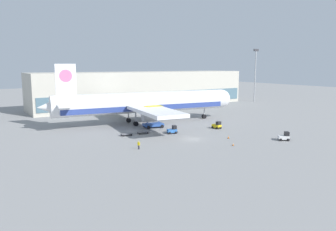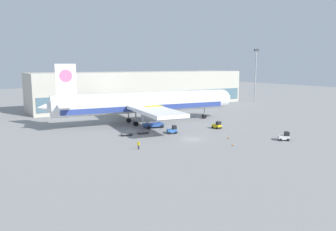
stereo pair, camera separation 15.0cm
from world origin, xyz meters
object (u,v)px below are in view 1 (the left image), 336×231
object	(u,v)px
baggage_dolly_second	(143,132)
ground_crew_near	(139,144)
scissor_lift_loader	(153,120)
traffic_cone_far	(228,137)
airplane_main	(143,103)
traffic_cone_near	(233,144)
baggage_tug_foreground	(217,125)
baggage_tug_mid	(173,130)
baggage_dolly_lead	(127,134)
baggage_tug_far	(284,137)
light_mast	(255,71)

from	to	relation	value
baggage_dolly_second	ground_crew_near	bearing A→B (deg)	-116.23
scissor_lift_loader	traffic_cone_far	distance (m)	22.31
airplane_main	ground_crew_near	size ratio (longest dim) A/B	33.89
ground_crew_near	traffic_cone_near	bearing A→B (deg)	32.75
baggage_tug_foreground	traffic_cone_near	xyz separation A→B (m)	(-9.50, -15.96, -0.59)
baggage_tug_mid	baggage_dolly_second	xyz separation A→B (m)	(-6.26, 3.85, -0.49)
baggage_tug_mid	baggage_dolly_lead	size ratio (longest dim) A/B	0.73
baggage_tug_mid	baggage_dolly_second	bearing A→B (deg)	163.77
baggage_tug_far	traffic_cone_near	distance (m)	13.25
light_mast	baggage_dolly_second	world-z (taller)	light_mast
baggage_tug_mid	baggage_tug_far	size ratio (longest dim) A/B	0.97
baggage_tug_foreground	baggage_dolly_lead	world-z (taller)	baggage_tug_foreground
baggage_tug_mid	traffic_cone_near	bearing A→B (deg)	-61.89
scissor_lift_loader	traffic_cone_near	world-z (taller)	scissor_lift_loader
baggage_tug_foreground	baggage_tug_mid	world-z (taller)	same
baggage_tug_far	traffic_cone_far	size ratio (longest dim) A/B	3.92
baggage_dolly_lead	ground_crew_near	distance (m)	13.49
scissor_lift_loader	baggage_dolly_lead	bearing A→B (deg)	-145.26
baggage_dolly_second	baggage_tug_mid	bearing A→B (deg)	-26.51
airplane_main	baggage_tug_foreground	distance (m)	22.31
airplane_main	baggage_tug_far	xyz separation A→B (m)	(16.14, -36.34, -4.96)
airplane_main	ground_crew_near	distance (m)	30.05
light_mast	baggage_tug_far	bearing A→B (deg)	-132.62
airplane_main	scissor_lift_loader	bearing A→B (deg)	-89.00
baggage_tug_foreground	traffic_cone_near	distance (m)	18.58
baggage_tug_far	airplane_main	bearing A→B (deg)	149.96
baggage_tug_mid	ground_crew_near	world-z (taller)	baggage_tug_mid
airplane_main	ground_crew_near	xyz separation A→B (m)	(-14.86, -25.67, -4.84)
light_mast	scissor_lift_loader	distance (m)	78.63
scissor_lift_loader	baggage_dolly_second	world-z (taller)	scissor_lift_loader
airplane_main	baggage_dolly_lead	distance (m)	17.83
baggage_tug_foreground	baggage_dolly_lead	size ratio (longest dim) A/B	0.70
light_mast	baggage_tug_foreground	world-z (taller)	light_mast
baggage_tug_foreground	traffic_cone_far	world-z (taller)	baggage_tug_foreground
airplane_main	traffic_cone_near	size ratio (longest dim) A/B	98.83
baggage_tug_mid	baggage_dolly_lead	xyz separation A→B (m)	(-10.61, 3.86, -0.49)
baggage_tug_far	baggage_dolly_lead	distance (m)	36.25
light_mast	baggage_tug_foreground	bearing A→B (deg)	-144.98
light_mast	baggage_tug_foreground	size ratio (longest dim) A/B	9.09
airplane_main	traffic_cone_near	bearing A→B (deg)	-77.01
light_mast	ground_crew_near	bearing A→B (deg)	-150.38
baggage_tug_far	baggage_dolly_second	bearing A→B (deg)	170.33
baggage_tug_mid	baggage_dolly_lead	bearing A→B (deg)	175.34
light_mast	airplane_main	world-z (taller)	light_mast
baggage_dolly_lead	traffic_cone_near	bearing A→B (deg)	-50.31
baggage_tug_far	traffic_cone_near	xyz separation A→B (m)	(-12.96, 2.69, -0.59)
ground_crew_near	airplane_main	bearing A→B (deg)	116.54
scissor_lift_loader	baggage_dolly_lead	xyz separation A→B (m)	(-10.46, -5.36, -1.81)
baggage_tug_far	traffic_cone_far	bearing A→B (deg)	173.87
baggage_tug_far	baggage_dolly_second	size ratio (longest dim) A/B	0.75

